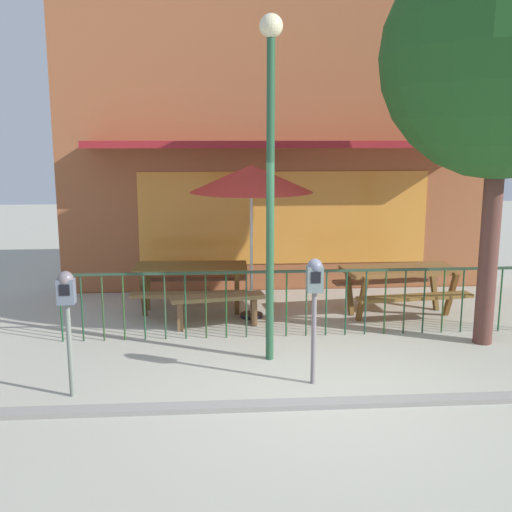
% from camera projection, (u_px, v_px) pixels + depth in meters
% --- Properties ---
extents(ground, '(40.00, 40.00, 0.00)m').
position_uv_depth(ground, '(332.00, 389.00, 6.79)').
color(ground, '#AFAD9C').
extents(pub_storefront, '(8.15, 1.33, 5.47)m').
position_uv_depth(pub_storefront, '(283.00, 142.00, 10.98)').
color(pub_storefront, '#55301D').
rests_on(pub_storefront, ground).
extents(patio_fence_front, '(6.87, 0.04, 0.97)m').
position_uv_depth(patio_fence_front, '(307.00, 291.00, 8.51)').
color(patio_fence_front, '#29412E').
rests_on(patio_fence_front, ground).
extents(picnic_table_left, '(1.84, 1.41, 0.79)m').
position_uv_depth(picnic_table_left, '(191.00, 275.00, 9.70)').
color(picnic_table_left, brown).
rests_on(picnic_table_left, ground).
extents(picnic_table_right, '(1.95, 1.57, 0.79)m').
position_uv_depth(picnic_table_right, '(400.00, 278.00, 9.53)').
color(picnic_table_right, brown).
rests_on(picnic_table_right, ground).
extents(patio_umbrella, '(1.89, 1.89, 2.40)m').
position_uv_depth(patio_umbrella, '(251.00, 179.00, 9.13)').
color(patio_umbrella, black).
rests_on(patio_umbrella, ground).
extents(patio_bench, '(1.43, 0.54, 0.48)m').
position_uv_depth(patio_bench, '(218.00, 304.00, 9.01)').
color(patio_bench, olive).
rests_on(patio_bench, ground).
extents(parking_meter_near, '(0.18, 0.17, 1.47)m').
position_uv_depth(parking_meter_near, '(315.00, 288.00, 6.74)').
color(parking_meter_near, slate).
rests_on(parking_meter_near, ground).
extents(parking_meter_far, '(0.18, 0.17, 1.41)m').
position_uv_depth(parking_meter_far, '(67.00, 300.00, 6.41)').
color(parking_meter_far, slate).
rests_on(parking_meter_far, ground).
extents(street_tree, '(3.13, 3.13, 5.38)m').
position_uv_depth(street_tree, '(504.00, 57.00, 7.62)').
color(street_tree, brown).
rests_on(street_tree, ground).
extents(street_lamp, '(0.28, 0.28, 4.20)m').
position_uv_depth(street_lamp, '(271.00, 144.00, 7.21)').
color(street_lamp, '#275336').
rests_on(street_lamp, ground).
extents(curb_edge, '(11.41, 0.20, 0.11)m').
position_uv_depth(curb_edge, '(339.00, 405.00, 6.38)').
color(curb_edge, gray).
rests_on(curb_edge, ground).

